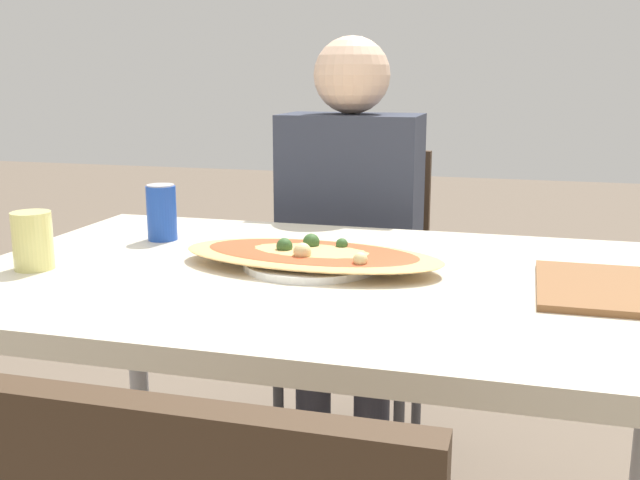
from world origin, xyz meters
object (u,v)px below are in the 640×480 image
at_px(pizza_main, 311,256).
at_px(drink_glass, 33,241).
at_px(person_seated, 350,225).
at_px(soda_can, 162,212).
at_px(dining_table, 331,308).
at_px(chair_far_seated, 358,287).

xyz_separation_m(pizza_main, drink_glass, (-0.51, -0.15, 0.03)).
distance_m(person_seated, soda_can, 0.58).
bearing_deg(soda_can, pizza_main, -20.47).
relative_size(soda_can, drink_glass, 1.13).
height_order(person_seated, pizza_main, person_seated).
height_order(dining_table, soda_can, soda_can).
distance_m(person_seated, pizza_main, 0.63).
bearing_deg(person_seated, pizza_main, 96.36).
xyz_separation_m(dining_table, chair_far_seated, (-0.12, 0.77, -0.18)).
bearing_deg(drink_glass, soda_can, 68.66).
bearing_deg(soda_can, dining_table, -22.20).
bearing_deg(chair_far_seated, dining_table, 98.72).
bearing_deg(drink_glass, dining_table, 12.19).
xyz_separation_m(person_seated, drink_glass, (-0.44, -0.77, 0.10)).
height_order(chair_far_seated, pizza_main, chair_far_seated).
xyz_separation_m(person_seated, pizza_main, (0.07, -0.62, 0.06)).
height_order(dining_table, drink_glass, drink_glass).
xyz_separation_m(chair_far_seated, drink_glass, (-0.44, -0.89, 0.31)).
relative_size(dining_table, soda_can, 11.06).
xyz_separation_m(person_seated, soda_can, (-0.32, -0.47, 0.10)).
bearing_deg(pizza_main, chair_far_seated, 95.37).
bearing_deg(drink_glass, pizza_main, 16.85).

